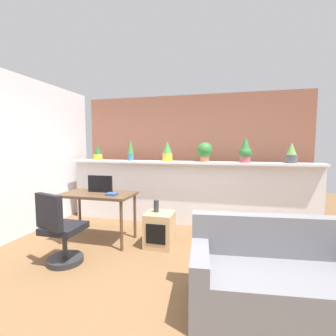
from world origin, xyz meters
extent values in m
plane|color=brown|center=(0.00, 0.00, 0.00)|extent=(12.00, 12.00, 0.00)
cube|color=silver|center=(0.00, 2.00, 0.57)|extent=(4.56, 0.16, 1.15)
cube|color=silver|center=(0.00, 1.96, 1.17)|extent=(4.56, 0.34, 0.04)
cube|color=#935B47|center=(0.00, 2.60, 1.25)|extent=(4.56, 0.10, 2.50)
cylinder|color=gold|center=(-1.80, 1.95, 1.24)|extent=(0.18, 0.18, 0.12)
cone|color=#235B2D|center=(-1.80, 1.95, 1.40)|extent=(0.15, 0.15, 0.19)
cylinder|color=#386B84|center=(-1.09, 1.95, 1.26)|extent=(0.11, 0.11, 0.14)
cone|color=#3D843D|center=(-1.09, 1.95, 1.46)|extent=(0.11, 0.11, 0.27)
cylinder|color=gold|center=(-0.36, 1.97, 1.26)|extent=(0.18, 0.18, 0.15)
cone|color=#3D843D|center=(-0.36, 1.97, 1.44)|extent=(0.18, 0.18, 0.23)
cylinder|color=#C66B42|center=(0.33, 1.99, 1.24)|extent=(0.16, 0.16, 0.10)
sphere|color=#2D7033|center=(0.33, 1.99, 1.39)|extent=(0.28, 0.28, 0.28)
cylinder|color=#B7474C|center=(1.03, 1.94, 1.24)|extent=(0.17, 0.17, 0.10)
sphere|color=#2D7033|center=(1.03, 1.94, 1.35)|extent=(0.21, 0.21, 0.21)
cone|color=#2D7033|center=(1.03, 1.94, 1.51)|extent=(0.18, 0.18, 0.23)
cylinder|color=#4C4C51|center=(1.76, 1.97, 1.25)|extent=(0.19, 0.19, 0.14)
cone|color=#669E4C|center=(1.76, 1.97, 1.42)|extent=(0.16, 0.16, 0.20)
cylinder|color=brown|center=(-1.68, 0.62, 0.35)|extent=(0.04, 0.04, 0.71)
cylinder|color=brown|center=(-0.68, 0.62, 0.35)|extent=(0.04, 0.04, 0.71)
cylinder|color=brown|center=(-1.68, 1.12, 0.35)|extent=(0.04, 0.04, 0.71)
cylinder|color=brown|center=(-0.68, 1.12, 0.35)|extent=(0.04, 0.04, 0.71)
cube|color=brown|center=(-1.18, 0.87, 0.73)|extent=(1.10, 0.60, 0.04)
cube|color=black|center=(-1.18, 0.95, 0.88)|extent=(0.40, 0.04, 0.26)
cylinder|color=#262628|center=(-1.22, 0.12, 0.04)|extent=(0.44, 0.44, 0.07)
cylinder|color=#333333|center=(-1.22, 0.12, 0.24)|extent=(0.06, 0.06, 0.34)
cube|color=black|center=(-1.22, 0.12, 0.45)|extent=(0.44, 0.44, 0.08)
cube|color=black|center=(-1.28, -0.06, 0.70)|extent=(0.44, 0.20, 0.42)
cube|color=tan|center=(-0.20, 0.91, 0.25)|extent=(0.40, 0.40, 0.50)
cube|color=black|center=(-0.20, 0.72, 0.25)|extent=(0.28, 0.04, 0.28)
cylinder|color=#2D2D33|center=(-0.26, 0.93, 0.59)|extent=(0.08, 0.08, 0.18)
cube|color=#2D4C8C|center=(-0.89, 0.77, 0.77)|extent=(0.15, 0.13, 0.04)
cube|color=slate|center=(1.22, -0.22, 0.20)|extent=(1.63, 0.92, 0.40)
cube|color=slate|center=(1.19, 0.07, 0.60)|extent=(1.57, 0.32, 0.40)
cube|color=slate|center=(0.52, -0.30, 0.48)|extent=(0.24, 0.77, 0.16)
camera|label=1|loc=(0.76, -2.41, 1.48)|focal=25.90mm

